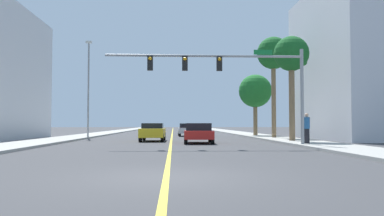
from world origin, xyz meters
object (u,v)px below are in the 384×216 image
(car_yellow, at_px, (153,132))
(palm_near, at_px, (291,56))
(car_red, at_px, (199,133))
(traffic_signal_mast, at_px, (232,71))
(car_silver, at_px, (187,129))
(pedestrian, at_px, (307,128))
(street_lamp, at_px, (88,84))
(palm_far, at_px, (255,91))
(palm_mid, at_px, (273,55))

(car_yellow, bearing_deg, palm_near, -14.53)
(car_red, bearing_deg, car_yellow, 138.59)
(palm_near, bearing_deg, traffic_signal_mast, -137.56)
(car_silver, distance_m, pedestrian, 19.57)
(street_lamp, bearing_deg, pedestrian, -40.23)
(street_lamp, relative_size, pedestrian, 4.93)
(palm_far, distance_m, pedestrian, 16.93)
(car_yellow, distance_m, car_silver, 12.11)
(car_red, xyz_separation_m, pedestrian, (6.31, -3.57, 0.35))
(palm_near, distance_m, palm_far, 12.70)
(palm_mid, height_order, palm_far, palm_mid)
(street_lamp, height_order, car_silver, street_lamp)
(car_yellow, height_order, car_silver, car_yellow)
(traffic_signal_mast, xyz_separation_m, palm_far, (5.07, 17.16, 0.29))
(traffic_signal_mast, xyz_separation_m, car_yellow, (-4.98, 7.35, -3.66))
(car_silver, bearing_deg, palm_near, -65.39)
(palm_far, relative_size, car_red, 1.47)
(palm_mid, relative_size, palm_far, 1.40)
(palm_near, bearing_deg, car_red, -177.00)
(palm_far, bearing_deg, palm_mid, -87.58)
(traffic_signal_mast, distance_m, palm_far, 17.89)
(street_lamp, distance_m, palm_near, 19.04)
(street_lamp, relative_size, car_red, 2.11)
(palm_near, relative_size, palm_mid, 0.84)
(palm_near, bearing_deg, street_lamp, 149.48)
(palm_far, bearing_deg, car_yellow, -135.71)
(street_lamp, distance_m, palm_mid, 17.23)
(traffic_signal_mast, relative_size, car_silver, 2.92)
(street_lamp, bearing_deg, palm_near, -30.52)
(palm_near, xyz_separation_m, car_red, (-6.64, -0.35, -5.42))
(palm_far, xyz_separation_m, pedestrian, (-0.44, -16.53, -3.62))
(car_yellow, xyz_separation_m, car_red, (3.31, -3.16, -0.01))
(palm_mid, bearing_deg, car_silver, 131.44)
(palm_far, relative_size, car_silver, 1.58)
(palm_mid, xyz_separation_m, palm_far, (-0.27, 6.31, -2.68))
(car_silver, relative_size, pedestrian, 2.18)
(traffic_signal_mast, height_order, palm_mid, palm_mid)
(street_lamp, xyz_separation_m, car_yellow, (6.43, -6.84, -4.35))
(traffic_signal_mast, bearing_deg, car_yellow, 124.10)
(palm_near, xyz_separation_m, car_silver, (-6.89, 14.52, -5.41))
(street_lamp, relative_size, palm_near, 1.21)
(street_lamp, bearing_deg, car_silver, 27.17)
(street_lamp, bearing_deg, traffic_signal_mast, -51.22)
(palm_far, height_order, car_yellow, palm_far)
(street_lamp, xyz_separation_m, car_silver, (9.49, 4.87, -4.36))
(palm_near, relative_size, pedestrian, 4.06)
(palm_near, bearing_deg, pedestrian, -94.89)
(palm_far, distance_m, car_red, 15.14)
(traffic_signal_mast, xyz_separation_m, pedestrian, (4.63, 0.63, -3.32))
(street_lamp, xyz_separation_m, car_red, (9.73, -10.00, -4.37))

